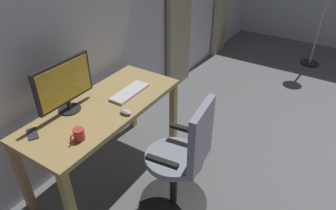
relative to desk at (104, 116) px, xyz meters
The scene contains 7 objects.
desk is the anchor object (origin of this frame).
office_chair 0.79m from the desk, 88.67° to the left, with size 0.56×0.56×1.04m.
computer_monitor 0.43m from the desk, 45.69° to the right, with size 0.53×0.18×0.42m.
computer_keyboard 0.31m from the desk, 167.37° to the left, with size 0.39×0.14×0.02m, color silver.
computer_mouse 0.26m from the desk, 92.92° to the left, with size 0.06×0.10×0.04m, color #B7BCC1.
cell_phone_face_up 0.59m from the desk, 17.28° to the right, with size 0.07×0.14×0.01m, color #333338.
mug_coffee 0.46m from the desk, 20.94° to the left, with size 0.12×0.08×0.09m.
Camera 1 is at (2.89, -1.22, 2.12)m, focal length 32.80 mm.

